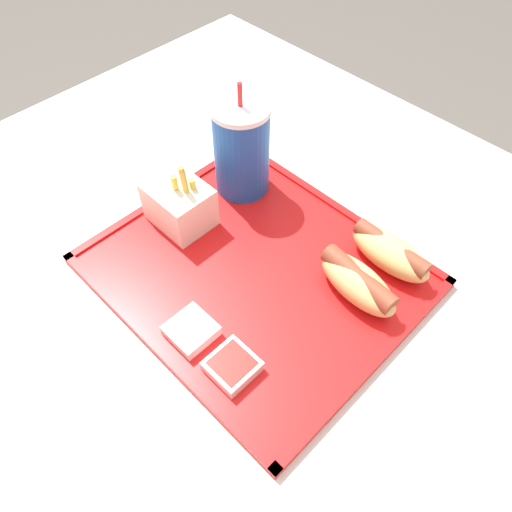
# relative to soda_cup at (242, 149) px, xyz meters

# --- Properties ---
(ground_plane) EXTENTS (8.00, 8.00, 0.00)m
(ground_plane) POSITION_rel_soda_cup_xyz_m (0.11, -0.13, -0.81)
(ground_plane) COLOR #4C4742
(dining_table) EXTENTS (1.12, 1.05, 0.72)m
(dining_table) POSITION_rel_soda_cup_xyz_m (0.11, -0.13, -0.45)
(dining_table) COLOR beige
(dining_table) RESTS_ON ground_plane
(food_tray) EXTENTS (0.42, 0.36, 0.01)m
(food_tray) POSITION_rel_soda_cup_xyz_m (0.13, -0.10, -0.08)
(food_tray) COLOR red
(food_tray) RESTS_ON dining_table
(soda_cup) EXTENTS (0.09, 0.09, 0.18)m
(soda_cup) POSITION_rel_soda_cup_xyz_m (0.00, 0.00, 0.00)
(soda_cup) COLOR #194CA5
(soda_cup) RESTS_ON food_tray
(hot_dog_far) EXTENTS (0.13, 0.06, 0.05)m
(hot_dog_far) POSITION_rel_soda_cup_xyz_m (0.26, 0.03, -0.05)
(hot_dog_far) COLOR tan
(hot_dog_far) RESTS_ON food_tray
(hot_dog_near) EXTENTS (0.13, 0.06, 0.05)m
(hot_dog_near) POSITION_rel_soda_cup_xyz_m (0.26, -0.04, -0.05)
(hot_dog_near) COLOR tan
(hot_dog_near) RESTS_ON food_tray
(fries_carton) EXTENTS (0.09, 0.07, 0.11)m
(fries_carton) POSITION_rel_soda_cup_xyz_m (-0.01, -0.12, -0.04)
(fries_carton) COLOR silver
(fries_carton) RESTS_ON food_tray
(sauce_cup_mayo) EXTENTS (0.05, 0.05, 0.02)m
(sauce_cup_mayo) POSITION_rel_soda_cup_xyz_m (0.15, -0.23, -0.07)
(sauce_cup_mayo) COLOR silver
(sauce_cup_mayo) RESTS_ON food_tray
(sauce_cup_ketchup) EXTENTS (0.05, 0.05, 0.02)m
(sauce_cup_ketchup) POSITION_rel_soda_cup_xyz_m (0.22, -0.23, -0.07)
(sauce_cup_ketchup) COLOR silver
(sauce_cup_ketchup) RESTS_ON food_tray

